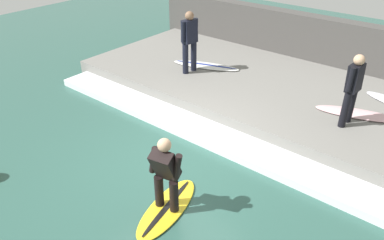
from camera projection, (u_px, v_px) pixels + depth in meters
ground_plane at (175, 160)px, 7.83m from camera, size 28.00×28.00×0.00m
concrete_ledge at (264, 90)px, 10.23m from camera, size 4.40×10.35×0.44m
back_wall at (306, 43)px, 11.54m from camera, size 0.50×10.87×1.76m
wave_foam_crest at (207, 133)px, 8.54m from camera, size 0.82×9.84×0.18m
surfboard_riding at (167, 208)px, 6.56m from camera, size 1.78×0.90×0.07m
surfer_riding at (165, 171)px, 6.15m from camera, size 0.52×0.64×1.42m
surfer_waiting_near at (353, 87)px, 7.78m from camera, size 0.54×0.28×1.60m
surfboard_waiting_near at (358, 114)px, 8.56m from camera, size 1.05×1.94×0.06m
surfer_waiting_far at (190, 39)px, 10.26m from camera, size 0.58×0.32×1.72m
surfboard_waiting_far at (206, 65)px, 11.06m from camera, size 1.12×2.08×0.07m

